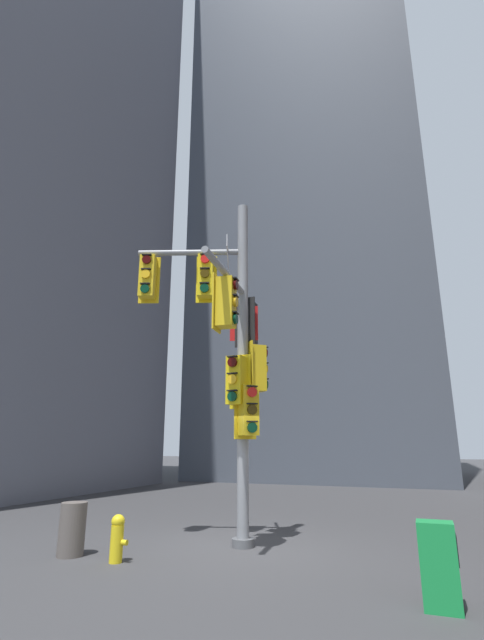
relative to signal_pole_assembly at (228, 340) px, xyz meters
name	(u,v)px	position (x,y,z in m)	size (l,w,h in m)	color
ground	(243,547)	(0.24, 0.25, -4.13)	(120.00, 120.00, 0.00)	#38383A
building_mid_block	(315,138)	(-1.90, 21.22, 20.69)	(14.10, 14.10, 49.65)	#4C5460
signal_pole_assembly	(228,340)	(0.00, 0.00, 0.00)	(2.85, 3.05, 7.42)	gray
fire_hydrant	(117,537)	(-1.34, -1.66, -3.73)	(0.33, 0.23, 0.77)	yellow
newspaper_box	(439,565)	(3.77, -2.14, -3.63)	(0.45, 0.36, 1.00)	#198C3F
trash_bin	(72,529)	(-2.39, -1.58, -3.68)	(0.47, 0.47, 0.91)	#59514C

